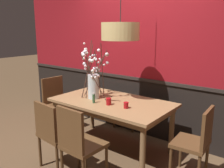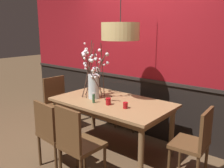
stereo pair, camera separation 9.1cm
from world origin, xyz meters
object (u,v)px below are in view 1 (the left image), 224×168
at_px(chair_head_east_end, 197,140).
at_px(pendant_lamp, 120,31).
at_px(chair_near_side_right, 79,142).
at_px(chair_far_side_left, 130,98).
at_px(candle_holder_nearer_center, 109,101).
at_px(condiment_bottle, 94,98).
at_px(vase_with_blossoms, 93,81).
at_px(dining_table, 112,106).
at_px(chair_near_side_left, 53,132).
at_px(chair_head_west_end, 56,100).
at_px(candle_holder_nearer_edge, 126,105).

xyz_separation_m(chair_head_east_end, pendant_lamp, (-1.17, 0.08, 1.23)).
height_order(chair_near_side_right, pendant_lamp, pendant_lamp).
height_order(chair_far_side_left, chair_head_east_end, chair_far_side_left).
relative_size(candle_holder_nearer_center, condiment_bottle, 0.67).
bearing_deg(pendant_lamp, chair_head_east_end, -4.11).
height_order(chair_head_east_end, vase_with_blossoms, vase_with_blossoms).
xyz_separation_m(chair_head_east_end, vase_with_blossoms, (-1.56, -0.05, 0.50)).
distance_m(dining_table, chair_near_side_left, 0.93).
bearing_deg(chair_head_west_end, chair_near_side_left, -41.32).
xyz_separation_m(chair_near_side_left, vase_with_blossoms, (-0.06, 0.83, 0.50)).
distance_m(chair_near_side_left, pendant_lamp, 1.59).
relative_size(chair_head_west_end, pendant_lamp, 0.69).
distance_m(chair_head_east_end, vase_with_blossoms, 1.64).
xyz_separation_m(dining_table, chair_near_side_left, (-0.25, -0.88, -0.16)).
distance_m(dining_table, chair_far_side_left, 0.98).
xyz_separation_m(dining_table, candle_holder_nearer_center, (0.08, -0.17, 0.13)).
bearing_deg(chair_near_side_right, chair_head_east_end, 42.05).
height_order(dining_table, condiment_bottle, condiment_bottle).
relative_size(chair_head_west_end, chair_near_side_right, 0.97).
distance_m(chair_head_east_end, candle_holder_nearer_center, 1.22).
bearing_deg(chair_near_side_left, vase_with_blossoms, 94.23).
height_order(candle_holder_nearer_center, candle_holder_nearer_edge, candle_holder_nearer_center).
relative_size(vase_with_blossoms, condiment_bottle, 5.98).
distance_m(dining_table, chair_head_west_end, 1.26).
xyz_separation_m(chair_near_side_left, chair_far_side_left, (-0.05, 1.81, 0.01)).
distance_m(dining_table, chair_head_east_end, 1.26).
xyz_separation_m(chair_near_side_right, candle_holder_nearer_center, (-0.16, 0.74, 0.27)).
xyz_separation_m(chair_far_side_left, candle_holder_nearer_center, (0.37, -1.09, 0.27)).
bearing_deg(dining_table, candle_holder_nearer_edge, -23.05).
relative_size(chair_near_side_right, vase_with_blossoms, 1.12).
height_order(dining_table, candle_holder_nearer_edge, candle_holder_nearer_edge).
relative_size(chair_head_west_end, condiment_bottle, 6.50).
distance_m(chair_head_east_end, candle_holder_nearer_edge, 0.96).
bearing_deg(chair_far_side_left, chair_head_east_end, -30.90).
bearing_deg(chair_near_side_right, candle_holder_nearer_edge, 81.96).
bearing_deg(chair_near_side_left, chair_near_side_right, -3.98).
bearing_deg(chair_near_side_left, dining_table, 74.50).
height_order(chair_head_west_end, vase_with_blossoms, vase_with_blossoms).
height_order(dining_table, chair_near_side_left, chair_near_side_left).
xyz_separation_m(dining_table, condiment_bottle, (-0.14, -0.23, 0.15)).
relative_size(chair_near_side_left, chair_near_side_right, 0.94).
bearing_deg(dining_table, candle_holder_nearer_center, -65.89).
distance_m(candle_holder_nearer_center, candle_holder_nearer_edge, 0.27).
bearing_deg(candle_holder_nearer_center, chair_near_side_left, -114.48).
distance_m(chair_near_side_left, chair_head_west_end, 1.34).
bearing_deg(pendant_lamp, chair_head_west_end, -176.58).
distance_m(dining_table, pendant_lamp, 1.07).
xyz_separation_m(chair_head_west_end, chair_head_east_end, (2.51, -0.00, -0.01)).
height_order(dining_table, vase_with_blossoms, vase_with_blossoms).
relative_size(chair_near_side_left, chair_head_west_end, 0.97).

